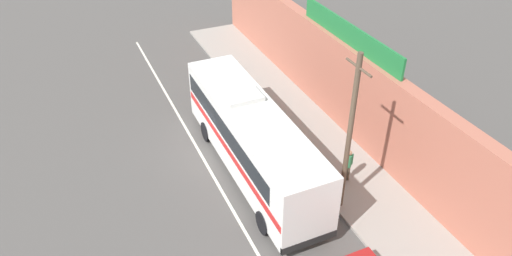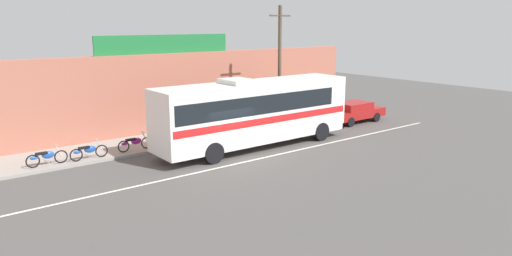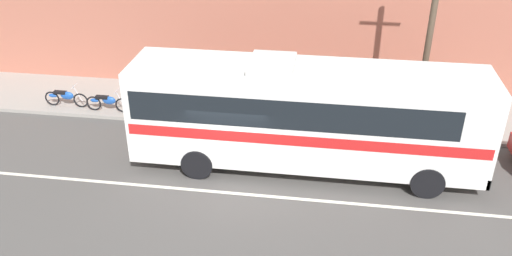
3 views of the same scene
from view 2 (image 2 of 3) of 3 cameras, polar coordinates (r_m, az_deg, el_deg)
ground_plane at (r=22.94m, az=-3.16°, el=-3.87°), size 70.00×70.00×0.00m
sidewalk_slab at (r=27.22m, az=-9.41°, el=-1.19°), size 30.00×3.60×0.14m
storefront_facade at (r=28.65m, az=-11.64°, el=4.17°), size 30.00×0.70×4.80m
storefront_billboard at (r=28.56m, az=-11.13°, el=10.12°), size 8.61×0.12×1.10m
road_center_stripe at (r=22.32m, az=-1.99°, el=-4.33°), size 30.00×0.14×0.01m
intercity_bus at (r=24.65m, az=-0.26°, el=2.26°), size 11.39×2.64×3.78m
parked_car at (r=31.97m, az=12.02°, el=2.01°), size 4.52×1.83×1.37m
utility_pole at (r=28.87m, az=2.92°, el=7.70°), size 1.60×0.22×7.48m
motorcycle_orange at (r=23.45m, az=-24.45°, el=-3.23°), size 1.85×0.56×0.94m
motorcycle_black at (r=23.73m, az=-19.97°, el=-2.66°), size 1.84×0.56×0.94m
motorcycle_red at (r=24.64m, az=-14.73°, el=-1.74°), size 1.88×0.56×0.94m
pedestrian_far_left at (r=29.34m, az=-0.53°, el=2.19°), size 0.30×0.48×1.75m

